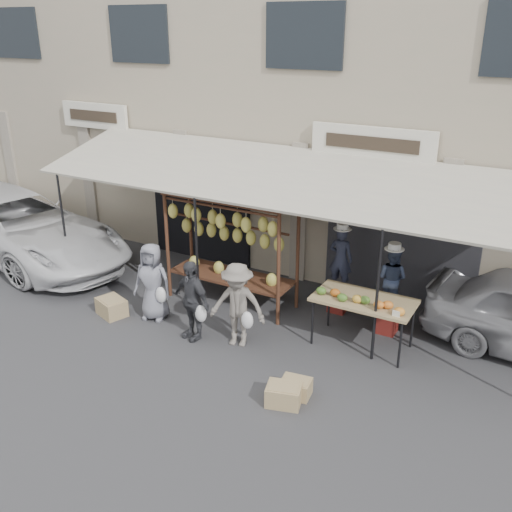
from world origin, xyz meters
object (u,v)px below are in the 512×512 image
(customer_left, at_px, (153,282))
(customer_right, at_px, (238,305))
(produce_table, at_px, (363,301))
(crate_near_b, at_px, (296,388))
(crate_near_a, at_px, (284,395))
(customer_mid, at_px, (192,300))
(van, at_px, (13,209))
(vendor_left, at_px, (341,259))
(banana_rack, at_px, (229,229))
(crate_far, at_px, (112,307))
(vendor_right, at_px, (392,278))

(customer_left, relative_size, customer_right, 0.99)
(produce_table, height_order, crate_near_b, produce_table)
(produce_table, bearing_deg, crate_near_a, -101.46)
(customer_mid, relative_size, van, 0.29)
(vendor_left, xyz_separation_m, customer_right, (-1.05, -2.03, -0.34))
(produce_table, relative_size, customer_right, 1.12)
(vendor_left, distance_m, crate_near_a, 3.32)
(banana_rack, height_order, crate_near_b, banana_rack)
(customer_mid, relative_size, customer_right, 0.97)
(banana_rack, relative_size, van, 0.51)
(crate_far, bearing_deg, van, 161.65)
(crate_near_b, bearing_deg, customer_mid, 164.38)
(vendor_left, bearing_deg, customer_left, 31.70)
(crate_near_a, bearing_deg, crate_near_b, 76.56)
(crate_near_b, height_order, crate_far, crate_far)
(customer_mid, xyz_separation_m, crate_near_b, (2.36, -0.66, -0.60))
(vendor_left, bearing_deg, banana_rack, 17.36)
(customer_mid, relative_size, crate_near_a, 2.93)
(produce_table, distance_m, customer_left, 3.89)
(produce_table, distance_m, crate_near_b, 1.99)
(produce_table, height_order, customer_mid, customer_mid)
(vendor_right, height_order, customer_right, vendor_right)
(produce_table, xyz_separation_m, crate_near_b, (-0.36, -1.81, -0.74))
(crate_far, bearing_deg, customer_left, 22.62)
(produce_table, xyz_separation_m, van, (-8.98, 0.23, 0.19))
(produce_table, distance_m, crate_far, 4.78)
(vendor_right, bearing_deg, customer_left, 31.24)
(customer_right, relative_size, crate_near_a, 3.02)
(produce_table, distance_m, customer_right, 2.12)
(crate_near_b, bearing_deg, customer_left, 165.19)
(crate_near_b, relative_size, van, 0.09)
(customer_mid, xyz_separation_m, customer_right, (0.82, 0.19, 0.02))
(crate_near_a, bearing_deg, customer_right, 142.50)
(vendor_right, distance_m, customer_right, 2.75)
(produce_table, relative_size, customer_left, 1.13)
(vendor_left, height_order, customer_left, vendor_left)
(customer_left, xyz_separation_m, crate_far, (-0.78, -0.33, -0.58))
(vendor_right, height_order, customer_left, vendor_right)
(customer_left, distance_m, customer_mid, 1.09)
(customer_right, xyz_separation_m, crate_far, (-2.67, -0.27, -0.59))
(banana_rack, height_order, van, banana_rack)
(customer_mid, bearing_deg, produce_table, 38.92)
(vendor_left, height_order, van, van)
(vendor_left, bearing_deg, vendor_right, 160.67)
(crate_near_a, xyz_separation_m, crate_far, (-4.14, 0.85, 0.02))
(vendor_left, height_order, vendor_right, vendor_left)
(vendor_right, bearing_deg, crate_far, 31.31)
(customer_mid, bearing_deg, customer_left, -177.09)
(crate_near_a, bearing_deg, van, 164.83)
(crate_far, distance_m, van, 4.74)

